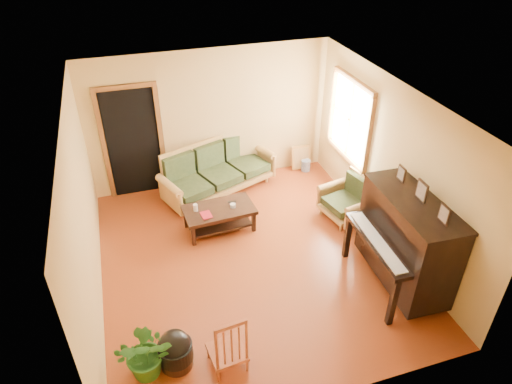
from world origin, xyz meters
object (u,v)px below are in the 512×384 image
object	(u,v)px
red_chair	(226,339)
potted_plant	(147,352)
piano	(406,243)
footstool	(176,353)
ceramic_crock	(306,165)
armchair	(345,199)
coffee_table	(219,219)
sofa	(219,170)

from	to	relation	value
red_chair	potted_plant	bearing A→B (deg)	163.26
piano	footstool	distance (m)	3.42
ceramic_crock	armchair	bearing A→B (deg)	-89.91
piano	ceramic_crock	bearing A→B (deg)	93.74
armchair	piano	xyz separation A→B (m)	(0.07, -1.64, 0.31)
coffee_table	footstool	xyz separation A→B (m)	(-1.13, -2.44, -0.01)
armchair	red_chair	bearing A→B (deg)	-152.22
sofa	footstool	world-z (taller)	sofa
red_chair	potted_plant	size ratio (longest dim) A/B	1.25
red_chair	sofa	bearing A→B (deg)	71.50
armchair	sofa	bearing A→B (deg)	129.12
sofa	piano	distance (m)	3.69
coffee_table	red_chair	bearing A→B (deg)	-101.78
sofa	footstool	size ratio (longest dim) A/B	5.21
coffee_table	potted_plant	world-z (taller)	potted_plant
footstool	potted_plant	xyz separation A→B (m)	(-0.33, -0.02, 0.16)
potted_plant	armchair	bearing A→B (deg)	30.27
sofa	footstool	xyz separation A→B (m)	(-1.41, -3.58, -0.27)
footstool	ceramic_crock	world-z (taller)	footstool
red_chair	potted_plant	distance (m)	0.93
sofa	armchair	world-z (taller)	sofa
coffee_table	red_chair	size ratio (longest dim) A/B	1.29
armchair	ceramic_crock	xyz separation A→B (m)	(-0.00, 1.71, -0.28)
coffee_table	footstool	world-z (taller)	coffee_table
red_chair	ceramic_crock	bearing A→B (deg)	49.77
red_chair	potted_plant	world-z (taller)	red_chair
coffee_table	armchair	xyz separation A→B (m)	(2.15, -0.35, 0.19)
coffee_table	piano	size ratio (longest dim) A/B	0.72
footstool	potted_plant	bearing A→B (deg)	-177.36
coffee_table	potted_plant	distance (m)	2.86
piano	ceramic_crock	world-z (taller)	piano
armchair	red_chair	size ratio (longest dim) A/B	0.89
sofa	ceramic_crock	size ratio (longest dim) A/B	9.35
coffee_table	piano	bearing A→B (deg)	-41.91
armchair	footstool	distance (m)	3.89
footstool	ceramic_crock	distance (m)	5.01
armchair	ceramic_crock	bearing A→B (deg)	77.70
footstool	sofa	bearing A→B (deg)	68.50
coffee_table	red_chair	world-z (taller)	red_chair
coffee_table	potted_plant	bearing A→B (deg)	-120.73
piano	ceramic_crock	distance (m)	3.40
armchair	potted_plant	world-z (taller)	armchair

